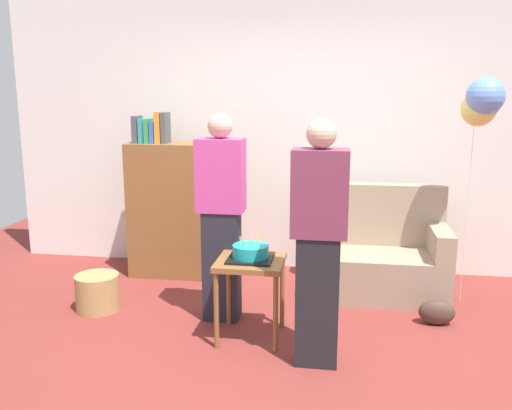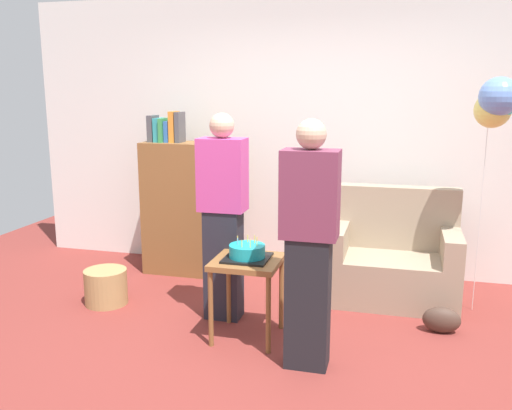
{
  "view_description": "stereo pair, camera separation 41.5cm",
  "coord_description": "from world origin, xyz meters",
  "px_view_note": "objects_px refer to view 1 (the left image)",
  "views": [
    {
      "loc": [
        0.42,
        -3.47,
        1.81
      ],
      "look_at": [
        -0.22,
        0.54,
        0.95
      ],
      "focal_mm": 38.82,
      "sensor_mm": 36.0,
      "label": 1
    },
    {
      "loc": [
        0.82,
        -3.38,
        1.81
      ],
      "look_at": [
        -0.22,
        0.54,
        0.95
      ],
      "focal_mm": 38.82,
      "sensor_mm": 36.0,
      "label": 2
    }
  ],
  "objects_px": {
    "bookshelf": "(171,208)",
    "birthday_cake": "(251,253)",
    "person_blowing_candles": "(221,217)",
    "person_holding_cake": "(319,243)",
    "wicker_basket": "(98,292)",
    "handbag": "(437,312)",
    "couch": "(382,257)",
    "balloon_bunch": "(483,102)",
    "side_table": "(251,271)"
  },
  "relations": [
    {
      "from": "person_holding_cake",
      "to": "handbag",
      "type": "distance_m",
      "value": 1.38
    },
    {
      "from": "birthday_cake",
      "to": "person_holding_cake",
      "type": "xyz_separation_m",
      "value": [
        0.5,
        -0.31,
        0.18
      ]
    },
    {
      "from": "birthday_cake",
      "to": "balloon_bunch",
      "type": "distance_m",
      "value": 2.21
    },
    {
      "from": "bookshelf",
      "to": "handbag",
      "type": "height_order",
      "value": "bookshelf"
    },
    {
      "from": "birthday_cake",
      "to": "handbag",
      "type": "distance_m",
      "value": 1.57
    },
    {
      "from": "couch",
      "to": "person_holding_cake",
      "type": "relative_size",
      "value": 0.67
    },
    {
      "from": "side_table",
      "to": "person_holding_cake",
      "type": "distance_m",
      "value": 0.67
    },
    {
      "from": "side_table",
      "to": "balloon_bunch",
      "type": "bearing_deg",
      "value": 28.23
    },
    {
      "from": "handbag",
      "to": "balloon_bunch",
      "type": "xyz_separation_m",
      "value": [
        0.32,
        0.48,
        1.6
      ]
    },
    {
      "from": "bookshelf",
      "to": "wicker_basket",
      "type": "bearing_deg",
      "value": -109.62
    },
    {
      "from": "handbag",
      "to": "person_holding_cake",
      "type": "bearing_deg",
      "value": -139.91
    },
    {
      "from": "couch",
      "to": "handbag",
      "type": "distance_m",
      "value": 0.78
    },
    {
      "from": "balloon_bunch",
      "to": "person_blowing_candles",
      "type": "bearing_deg",
      "value": -162.95
    },
    {
      "from": "side_table",
      "to": "person_blowing_candles",
      "type": "height_order",
      "value": "person_blowing_candles"
    },
    {
      "from": "person_holding_cake",
      "to": "handbag",
      "type": "xyz_separation_m",
      "value": [
        0.9,
        0.76,
        -0.73
      ]
    },
    {
      "from": "birthday_cake",
      "to": "person_holding_cake",
      "type": "distance_m",
      "value": 0.61
    },
    {
      "from": "birthday_cake",
      "to": "person_blowing_candles",
      "type": "xyz_separation_m",
      "value": [
        -0.28,
        0.31,
        0.18
      ]
    },
    {
      "from": "side_table",
      "to": "handbag",
      "type": "relative_size",
      "value": 2.15
    },
    {
      "from": "couch",
      "to": "bookshelf",
      "type": "bearing_deg",
      "value": 174.25
    },
    {
      "from": "couch",
      "to": "side_table",
      "type": "bearing_deg",
      "value": -133.14
    },
    {
      "from": "bookshelf",
      "to": "birthday_cake",
      "type": "bearing_deg",
      "value": -52.02
    },
    {
      "from": "bookshelf",
      "to": "birthday_cake",
      "type": "distance_m",
      "value": 1.62
    },
    {
      "from": "birthday_cake",
      "to": "balloon_bunch",
      "type": "height_order",
      "value": "balloon_bunch"
    },
    {
      "from": "wicker_basket",
      "to": "bookshelf",
      "type": "bearing_deg",
      "value": 70.38
    },
    {
      "from": "birthday_cake",
      "to": "person_blowing_candles",
      "type": "distance_m",
      "value": 0.46
    },
    {
      "from": "side_table",
      "to": "person_blowing_candles",
      "type": "bearing_deg",
      "value": 132.38
    },
    {
      "from": "side_table",
      "to": "wicker_basket",
      "type": "xyz_separation_m",
      "value": [
        -1.34,
        0.31,
        -0.36
      ]
    },
    {
      "from": "wicker_basket",
      "to": "person_holding_cake",
      "type": "bearing_deg",
      "value": -18.74
    },
    {
      "from": "couch",
      "to": "wicker_basket",
      "type": "distance_m",
      "value": 2.48
    },
    {
      "from": "person_blowing_candles",
      "to": "balloon_bunch",
      "type": "bearing_deg",
      "value": 33.8
    },
    {
      "from": "person_blowing_candles",
      "to": "handbag",
      "type": "bearing_deg",
      "value": 21.39
    },
    {
      "from": "wicker_basket",
      "to": "handbag",
      "type": "distance_m",
      "value": 2.74
    },
    {
      "from": "couch",
      "to": "balloon_bunch",
      "type": "height_order",
      "value": "balloon_bunch"
    },
    {
      "from": "bookshelf",
      "to": "wicker_basket",
      "type": "distance_m",
      "value": 1.15
    },
    {
      "from": "bookshelf",
      "to": "person_blowing_candles",
      "type": "bearing_deg",
      "value": -53.54
    },
    {
      "from": "side_table",
      "to": "handbag",
      "type": "distance_m",
      "value": 1.52
    },
    {
      "from": "couch",
      "to": "person_holding_cake",
      "type": "bearing_deg",
      "value": -110.22
    },
    {
      "from": "person_holding_cake",
      "to": "birthday_cake",
      "type": "bearing_deg",
      "value": -27.53
    },
    {
      "from": "side_table",
      "to": "handbag",
      "type": "bearing_deg",
      "value": 17.69
    },
    {
      "from": "birthday_cake",
      "to": "person_holding_cake",
      "type": "bearing_deg",
      "value": -31.92
    },
    {
      "from": "couch",
      "to": "wicker_basket",
      "type": "xyz_separation_m",
      "value": [
        -2.35,
        -0.76,
        -0.19
      ]
    },
    {
      "from": "couch",
      "to": "side_table",
      "type": "distance_m",
      "value": 1.49
    },
    {
      "from": "couch",
      "to": "handbag",
      "type": "relative_size",
      "value": 3.93
    },
    {
      "from": "handbag",
      "to": "balloon_bunch",
      "type": "bearing_deg",
      "value": 56.04
    },
    {
      "from": "bookshelf",
      "to": "balloon_bunch",
      "type": "bearing_deg",
      "value": -7.5
    },
    {
      "from": "person_blowing_candles",
      "to": "handbag",
      "type": "distance_m",
      "value": 1.84
    },
    {
      "from": "person_blowing_candles",
      "to": "wicker_basket",
      "type": "distance_m",
      "value": 1.26
    },
    {
      "from": "couch",
      "to": "balloon_bunch",
      "type": "distance_m",
      "value": 1.54
    },
    {
      "from": "couch",
      "to": "handbag",
      "type": "xyz_separation_m",
      "value": [
        0.39,
        -0.63,
        -0.24
      ]
    },
    {
      "from": "bookshelf",
      "to": "side_table",
      "type": "xyz_separation_m",
      "value": [
        1.0,
        -1.28,
        -0.17
      ]
    }
  ]
}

